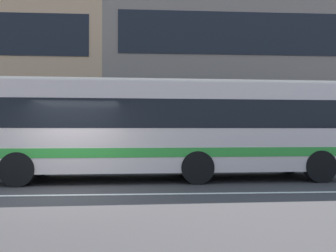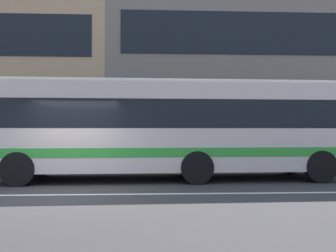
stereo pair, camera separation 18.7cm
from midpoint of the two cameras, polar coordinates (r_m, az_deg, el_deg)
The scene contains 5 objects.
ground_plane at distance 9.15m, azimuth -17.73°, elevation -10.88°, with size 160.00×160.00×0.00m, color #3A3637.
lane_centre_line at distance 9.15m, azimuth -17.73°, elevation -10.85°, with size 60.00×0.16×0.01m, color silver.
hedge_row_far at distance 15.61m, azimuth 1.71°, elevation -4.93°, with size 16.73×1.10×0.98m, color #1D461A.
apartment_block_right at distance 26.60m, azimuth 16.03°, elevation 9.58°, with size 22.96×9.15×12.82m.
transit_bus at distance 11.45m, azimuth 0.04°, elevation -0.02°, with size 11.19×2.84×3.20m.
Camera 1 is at (2.09, -8.73, 1.59)m, focal length 36.75 mm.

